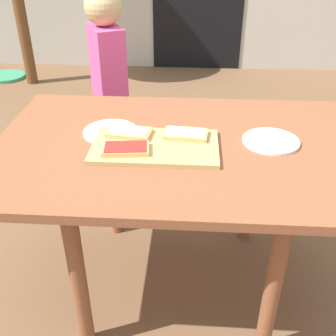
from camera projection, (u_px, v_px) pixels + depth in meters
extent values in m
plane|color=brown|center=(177.00, 281.00, 1.79)|extent=(16.00, 16.00, 0.00)
cube|color=brown|center=(180.00, 148.00, 1.44)|extent=(1.32, 0.86, 0.03)
cylinder|color=brown|center=(78.00, 280.00, 1.36)|extent=(0.06, 0.06, 0.65)
cylinder|color=brown|center=(272.00, 290.00, 1.32)|extent=(0.06, 0.06, 0.65)
cylinder|color=brown|center=(113.00, 176.00, 1.91)|extent=(0.06, 0.06, 0.65)
cylinder|color=brown|center=(251.00, 181.00, 1.87)|extent=(0.06, 0.06, 0.65)
cube|color=tan|center=(155.00, 146.00, 1.39)|extent=(0.43, 0.26, 0.02)
cube|color=#DDAC62|center=(129.00, 133.00, 1.45)|extent=(0.16, 0.11, 0.02)
cube|color=#F9E09B|center=(129.00, 130.00, 1.44)|extent=(0.15, 0.10, 0.00)
cube|color=#DDAC62|center=(126.00, 149.00, 1.35)|extent=(0.16, 0.10, 0.02)
cube|color=#AF2923|center=(126.00, 147.00, 1.34)|extent=(0.15, 0.09, 0.00)
cube|color=#DDAC62|center=(186.00, 134.00, 1.44)|extent=(0.16, 0.10, 0.02)
cube|color=#F9E09B|center=(186.00, 132.00, 1.43)|extent=(0.15, 0.09, 0.00)
cylinder|color=white|center=(110.00, 132.00, 1.50)|extent=(0.20, 0.20, 0.01)
cylinder|color=white|center=(271.00, 141.00, 1.43)|extent=(0.20, 0.20, 0.01)
cylinder|color=#384934|center=(110.00, 135.00, 2.41)|extent=(0.09, 0.09, 0.53)
cylinder|color=#384934|center=(117.00, 145.00, 2.30)|extent=(0.09, 0.09, 0.53)
cube|color=#E54C8C|center=(108.00, 63.00, 2.12)|extent=(0.23, 0.28, 0.38)
sphere|color=tan|center=(103.00, 6.00, 1.98)|extent=(0.19, 0.19, 0.19)
cylinder|color=brown|center=(19.00, 5.00, 3.57)|extent=(0.10, 0.10, 1.41)
cylinder|color=#3A986D|center=(6.00, 76.00, 4.05)|extent=(0.37, 0.37, 0.03)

